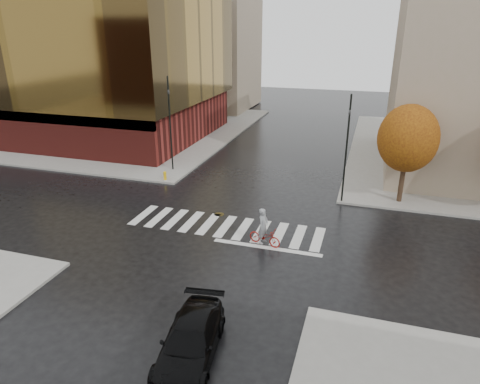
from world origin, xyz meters
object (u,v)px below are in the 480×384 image
at_px(traffic_light_nw, 170,118).
at_px(cyclist, 264,233).
at_px(traffic_light_ne, 347,143).
at_px(fire_hydrant, 165,175).
at_px(sedan, 190,341).

bearing_deg(traffic_light_nw, cyclist, 23.99).
height_order(traffic_light_nw, traffic_light_ne, traffic_light_nw).
relative_size(cyclist, fire_hydrant, 3.12).
height_order(traffic_light_nw, fire_hydrant, traffic_light_nw).
bearing_deg(fire_hydrant, traffic_light_ne, -0.86).
distance_m(sedan, fire_hydrant, 18.95).
xyz_separation_m(traffic_light_nw, traffic_light_ne, (13.83, -2.70, -0.22)).
bearing_deg(cyclist, traffic_light_nw, 60.89).
relative_size(traffic_light_nw, fire_hydrant, 10.92).
height_order(traffic_light_ne, fire_hydrant, traffic_light_ne).
distance_m(cyclist, traffic_light_nw, 14.81).
height_order(cyclist, traffic_light_ne, traffic_light_ne).
bearing_deg(sedan, traffic_light_ne, 68.20).
relative_size(cyclist, traffic_light_nw, 0.29).
distance_m(cyclist, fire_hydrant, 12.29).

